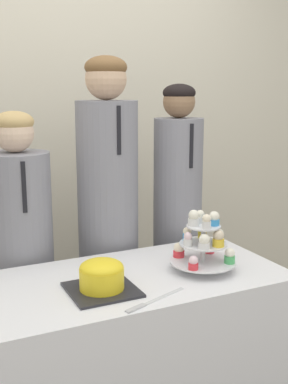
# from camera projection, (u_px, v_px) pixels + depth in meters

# --- Properties ---
(wall_back) EXTENTS (9.00, 0.06, 2.70)m
(wall_back) POSITION_uv_depth(u_px,v_px,m) (53.00, 115.00, 2.86)
(wall_back) COLOR beige
(wall_back) RESTS_ON ground_plane
(table) EXTENTS (1.22, 0.61, 0.76)m
(table) POSITION_uv_depth(u_px,v_px,m) (135.00, 361.00, 2.02)
(table) COLOR white
(table) RESTS_ON ground_plane
(round_cake) EXTENTS (0.25, 0.25, 0.12)m
(round_cake) POSITION_uv_depth(u_px,v_px,m) (102.00, 276.00, 1.78)
(round_cake) COLOR #232328
(round_cake) RESTS_ON table
(cake_knife) EXTENTS (0.28, 0.11, 0.01)m
(cake_knife) POSITION_uv_depth(u_px,v_px,m) (147.00, 304.00, 1.68)
(cake_knife) COLOR silver
(cake_knife) RESTS_ON table
(cupcake_stand) EXTENTS (0.28, 0.28, 0.26)m
(cupcake_stand) POSITION_uv_depth(u_px,v_px,m) (203.00, 242.00, 1.98)
(cupcake_stand) COLOR silver
(cupcake_stand) RESTS_ON table
(student_0) EXTENTS (0.30, 0.31, 1.41)m
(student_0) POSITION_uv_depth(u_px,v_px,m) (22.00, 272.00, 2.25)
(student_0) COLOR gray
(student_0) RESTS_ON ground_plane
(student_1) EXTENTS (0.30, 0.30, 1.65)m
(student_1) POSITION_uv_depth(u_px,v_px,m) (108.00, 233.00, 2.40)
(student_1) COLOR gray
(student_1) RESTS_ON ground_plane
(student_2) EXTENTS (0.26, 0.26, 1.53)m
(student_2) POSITION_uv_depth(u_px,v_px,m) (177.00, 235.00, 2.58)
(student_2) COLOR gray
(student_2) RESTS_ON ground_plane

